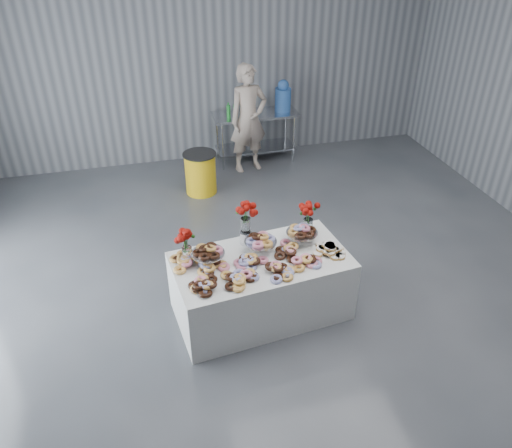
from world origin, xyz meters
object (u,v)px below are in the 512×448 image
at_px(display_table, 261,286).
at_px(person, 248,119).
at_px(prep_table, 255,128).
at_px(trash_barrel, 201,173).
at_px(water_jug, 283,97).

relative_size(display_table, person, 1.03).
relative_size(prep_table, trash_barrel, 2.19).
height_order(display_table, trash_barrel, display_table).
bearing_deg(person, trash_barrel, -157.14).
bearing_deg(trash_barrel, water_jug, 29.79).
height_order(water_jug, person, person).
bearing_deg(water_jug, display_table, -110.30).
bearing_deg(water_jug, person, -156.75).
bearing_deg(person, water_jug, 12.04).
distance_m(prep_table, trash_barrel, 1.53).
xyz_separation_m(display_table, person, (0.77, 3.66, 0.55)).
height_order(prep_table, water_jug, water_jug).
bearing_deg(display_table, water_jug, 69.70).
relative_size(water_jug, trash_barrel, 0.81).
distance_m(prep_table, water_jug, 0.73).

